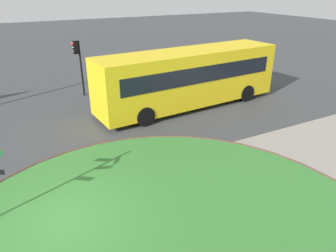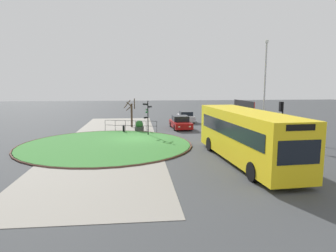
{
  "view_description": "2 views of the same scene",
  "coord_description": "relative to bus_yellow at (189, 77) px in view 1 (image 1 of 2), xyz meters",
  "views": [
    {
      "loc": [
        -0.67,
        -7.93,
        6.52
      ],
      "look_at": [
        4.56,
        1.93,
        1.49
      ],
      "focal_mm": 33.63,
      "sensor_mm": 36.0,
      "label": 1
    },
    {
      "loc": [
        25.98,
        0.2,
        4.89
      ],
      "look_at": [
        4.92,
        2.37,
        1.85
      ],
      "focal_mm": 31.77,
      "sensor_mm": 36.0,
      "label": 2
    }
  ],
  "objects": [
    {
      "name": "ground",
      "position": [
        -8.52,
        -6.83,
        -1.73
      ],
      "size": [
        120.0,
        120.0,
        0.0
      ],
      "primitive_type": "plane",
      "color": "#3D3F42"
    },
    {
      "name": "grass_island",
      "position": [
        -6.2,
        -9.18,
        -1.68
      ],
      "size": [
        13.4,
        13.4,
        0.1
      ],
      "primitive_type": "cylinder",
      "color": "#387A33",
      "rests_on": "ground"
    },
    {
      "name": "grass_kerb_ring",
      "position": [
        -6.2,
        -9.18,
        -1.68
      ],
      "size": [
        13.71,
        13.71,
        0.11
      ],
      "primitive_type": "torus",
      "color": "brown",
      "rests_on": "ground"
    },
    {
      "name": "bus_yellow",
      "position": [
        0.0,
        0.0,
        0.0
      ],
      "size": [
        11.03,
        3.27,
        3.22
      ],
      "rotation": [
        0.0,
        0.0,
        0.07
      ],
      "color": "yellow",
      "rests_on": "ground"
    },
    {
      "name": "traffic_light_near",
      "position": [
        -5.05,
        4.77,
        0.81
      ],
      "size": [
        0.49,
        0.3,
        3.45
      ],
      "rotation": [
        0.0,
        0.0,
        3.31
      ],
      "color": "black",
      "rests_on": "ground"
    }
  ]
}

